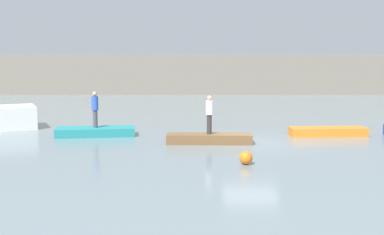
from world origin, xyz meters
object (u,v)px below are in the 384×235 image
Objects in this scene: person_white_shirt at (211,113)px; person_blue_shirt at (97,108)px; rowboat_brown at (211,139)px; rowboat_orange at (330,132)px; mooring_buoy at (248,158)px; rowboat_teal at (98,132)px.

person_white_shirt is 0.98× the size of person_blue_shirt.
rowboat_orange is (5.86, 2.03, -0.01)m from rowboat_brown.
person_blue_shirt is 3.60× the size of mooring_buoy.
person_white_shirt reaches higher than rowboat_brown.
person_white_shirt is at bearing 105.71° from mooring_buoy.
person_white_shirt is at bearing -175.21° from rowboat_brown.
rowboat_teal is 2.16× the size of person_blue_shirt.
rowboat_orange is 7.86m from mooring_buoy.
mooring_buoy is (1.21, -4.31, 0.03)m from rowboat_brown.
person_white_shirt is at bearing -164.36° from rowboat_orange.
rowboat_orange reaches higher than rowboat_teal.
person_blue_shirt reaches higher than person_white_shirt.
person_white_shirt reaches higher than mooring_buoy.
rowboat_teal is 11.35m from rowboat_orange.
person_white_shirt is at bearing -20.40° from person_blue_shirt.
mooring_buoy is at bearing -73.08° from rowboat_brown.
mooring_buoy is at bearing -74.29° from person_white_shirt.
mooring_buoy is at bearing -43.46° from person_blue_shirt.
rowboat_teal is 7.77× the size of mooring_buoy.
rowboat_orange is at bearing 53.74° from mooring_buoy.
rowboat_orange is at bearing -7.13° from rowboat_teal.
rowboat_brown is at bearing -20.40° from person_blue_shirt.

